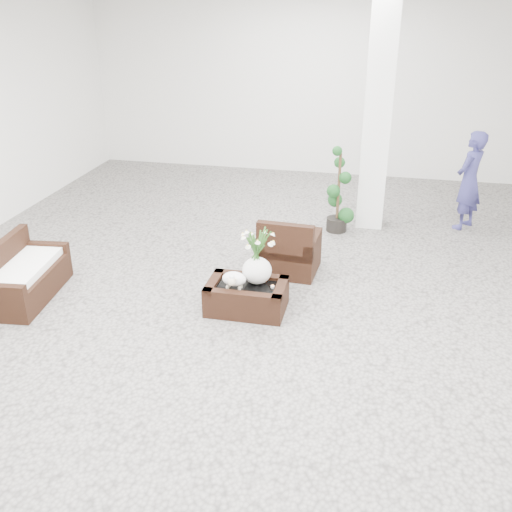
% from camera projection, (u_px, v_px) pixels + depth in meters
% --- Properties ---
extents(ground, '(11.00, 11.00, 0.00)m').
position_uv_depth(ground, '(258.00, 299.00, 7.14)').
color(ground, gray).
rests_on(ground, ground).
extents(column, '(0.40, 0.40, 3.50)m').
position_uv_depth(column, '(378.00, 113.00, 8.66)').
color(column, white).
rests_on(column, ground).
extents(coffee_table, '(0.90, 0.60, 0.31)m').
position_uv_depth(coffee_table, '(247.00, 298.00, 6.85)').
color(coffee_table, black).
rests_on(coffee_table, ground).
extents(sheep_figurine, '(0.28, 0.23, 0.21)m').
position_uv_depth(sheep_figurine, '(234.00, 280.00, 6.67)').
color(sheep_figurine, white).
rests_on(sheep_figurine, coffee_table).
extents(planter_narcissus, '(0.44, 0.44, 0.80)m').
position_uv_depth(planter_narcissus, '(257.00, 251.00, 6.68)').
color(planter_narcissus, white).
rests_on(planter_narcissus, coffee_table).
extents(tealight, '(0.04, 0.04, 0.03)m').
position_uv_depth(tealight, '(273.00, 286.00, 6.74)').
color(tealight, white).
rests_on(tealight, coffee_table).
extents(armchair, '(0.77, 0.74, 0.77)m').
position_uv_depth(armchair, '(290.00, 244.00, 7.70)').
color(armchair, black).
rests_on(armchair, ground).
extents(loveseat, '(0.76, 1.35, 0.69)m').
position_uv_depth(loveseat, '(24.00, 271.00, 7.05)').
color(loveseat, black).
rests_on(loveseat, ground).
extents(topiary, '(0.35, 0.35, 1.30)m').
position_uv_depth(topiary, '(339.00, 190.00, 8.87)').
color(topiary, '#133D16').
rests_on(topiary, ground).
extents(shopper, '(0.61, 0.66, 1.52)m').
position_uv_depth(shopper, '(469.00, 181.00, 8.96)').
color(shopper, navy).
rests_on(shopper, ground).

